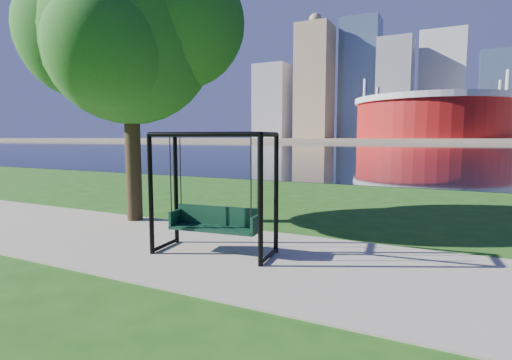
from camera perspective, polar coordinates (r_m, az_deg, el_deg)
The scene contains 8 objects.
ground at distance 8.12m, azimuth 0.01°, elevation -10.03°, with size 900.00×900.00×0.00m, color #1E5114.
path at distance 7.69m, azimuth -1.70°, elevation -10.84°, with size 120.00×4.00×0.03m, color #9E937F.
river at distance 109.04m, azimuth 25.04°, elevation 4.29°, with size 900.00×180.00×0.02m, color black.
far_bank at distance 312.98m, azimuth 26.29°, elevation 5.18°, with size 900.00×228.00×2.00m, color #937F60.
stadium at distance 242.63m, azimuth 23.86°, elevation 8.35°, with size 83.00×83.00×32.00m.
skyline at distance 328.18m, azimuth 25.84°, elevation 11.32°, with size 392.00×66.00×96.50m.
swing at distance 7.68m, azimuth -5.95°, elevation -2.29°, with size 2.40×1.26×2.35m.
park_tree at distance 11.59m, azimuth -17.64°, elevation 19.33°, with size 5.76×5.20×7.15m.
Camera 1 is at (3.52, -6.96, 2.24)m, focal length 28.00 mm.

